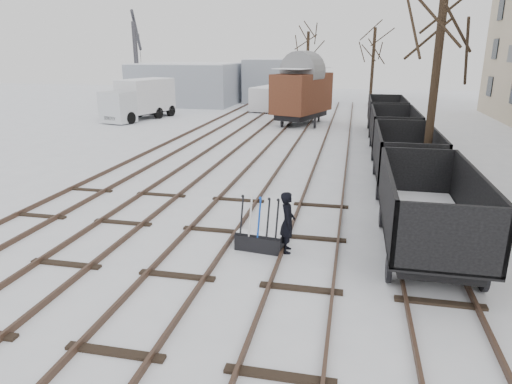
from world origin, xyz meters
TOP-DOWN VIEW (x-y plane):
  - ground at (0.00, 0.00)m, footprint 120.00×120.00m
  - tracks at (-0.00, 13.67)m, footprint 13.90×52.00m
  - shed_left at (-13.00, 36.00)m, footprint 10.00×8.00m
  - shed_right at (-4.00, 40.00)m, footprint 7.00×6.00m
  - ground_frame at (1.63, 1.92)m, footprint 1.34×0.58m
  - worker at (2.38, 2.02)m, footprint 0.50×0.67m
  - freight_wagon_a at (6.00, 2.65)m, footprint 2.27×5.67m
  - freight_wagon_b at (6.00, 9.05)m, footprint 2.27×5.67m
  - freight_wagon_c at (6.00, 15.45)m, footprint 2.27×5.67m
  - freight_wagon_d at (6.00, 21.85)m, footprint 2.27×5.67m
  - box_van_wagon at (0.10, 24.74)m, footprint 4.46×5.98m
  - lorry at (-12.74, 24.57)m, footprint 3.42×7.16m
  - panel_van at (-3.69, 32.45)m, footprint 3.07×5.25m
  - crane at (-17.00, 33.30)m, footprint 2.27×5.34m
  - tree_near at (6.71, 8.49)m, footprint 0.30×0.30m
  - tree_far_left at (-1.02, 38.75)m, footprint 0.30×0.30m
  - tree_far_right at (5.38, 37.38)m, footprint 0.30×0.30m

SIDE VIEW (x-z plane):
  - ground at x=0.00m, z-range 0.00..0.00m
  - tracks at x=0.00m, z-range -0.01..0.16m
  - ground_frame at x=1.63m, z-range -0.46..1.03m
  - worker at x=2.38m, z-range 0.00..1.69m
  - freight_wagon_a at x=6.00m, z-range -0.27..2.04m
  - freight_wagon_b at x=6.00m, z-range -0.27..2.04m
  - freight_wagon_c at x=6.00m, z-range -0.27..2.04m
  - freight_wagon_d at x=6.00m, z-range -0.27..2.04m
  - panel_van at x=-3.69m, z-range 0.04..2.22m
  - lorry at x=-12.74m, z-range 0.05..3.16m
  - shed_left at x=-13.00m, z-range 0.00..4.10m
  - shed_right at x=-4.00m, z-range 0.00..4.50m
  - crane at x=-17.00m, z-range -2.12..6.83m
  - box_van_wagon at x=0.10m, z-range 0.34..4.42m
  - tree_near at x=6.71m, z-range 0.00..6.99m
  - tree_far_left at x=-1.02m, z-range 0.00..7.12m
  - tree_far_right at x=5.38m, z-range 0.00..7.37m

